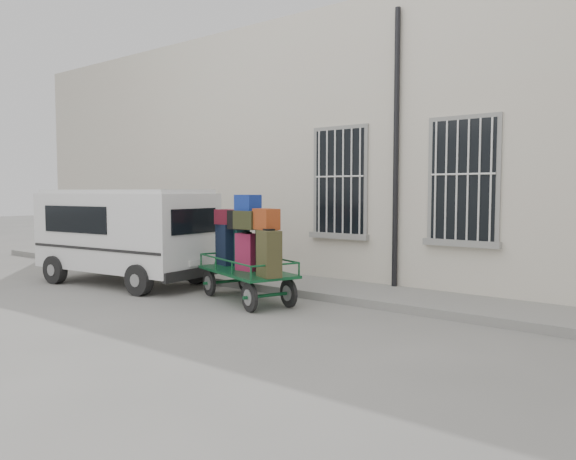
{
  "coord_description": "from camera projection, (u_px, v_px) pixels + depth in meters",
  "views": [
    {
      "loc": [
        6.26,
        -7.08,
        2.05
      ],
      "look_at": [
        -0.24,
        1.0,
        1.33
      ],
      "focal_mm": 35.0,
      "sensor_mm": 36.0,
      "label": 1
    }
  ],
  "objects": [
    {
      "name": "sidewalk",
      "position": [
        335.0,
        289.0,
        11.26
      ],
      "size": [
        24.0,
        1.7,
        0.15
      ],
      "primitive_type": "cube",
      "color": "gray",
      "rests_on": "ground"
    },
    {
      "name": "ground",
      "position": [
        262.0,
        311.0,
        9.56
      ],
      "size": [
        80.0,
        80.0,
        0.0
      ],
      "primitive_type": "plane",
      "color": "slate",
      "rests_on": "ground"
    },
    {
      "name": "luggage_cart",
      "position": [
        248.0,
        248.0,
        10.37
      ],
      "size": [
        2.66,
        1.73,
        1.98
      ],
      "rotation": [
        0.0,
        0.0,
        -0.35
      ],
      "color": "black",
      "rests_on": "ground"
    },
    {
      "name": "building",
      "position": [
        412.0,
        152.0,
        13.62
      ],
      "size": [
        24.0,
        5.15,
        6.0
      ],
      "color": "beige",
      "rests_on": "ground"
    },
    {
      "name": "van",
      "position": [
        125.0,
        230.0,
        12.35
      ],
      "size": [
        4.29,
        2.23,
        2.08
      ],
      "rotation": [
        0.0,
        0.0,
        0.11
      ],
      "color": "silver",
      "rests_on": "ground"
    }
  ]
}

